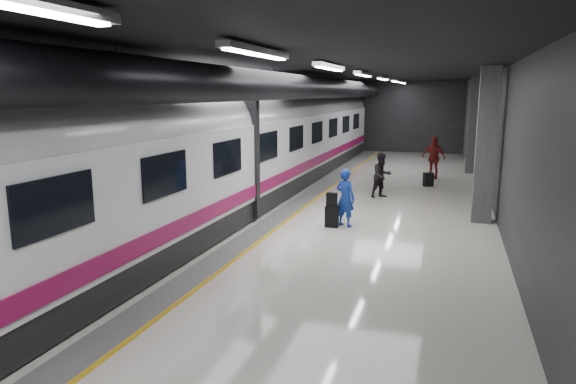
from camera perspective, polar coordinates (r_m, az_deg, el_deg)
The scene contains 9 objects.
ground at distance 14.79m, azimuth 3.03°, elevation -3.76°, with size 40.00×40.00×0.00m, color silver.
platform_hall at distance 15.31m, azimuth 3.04°, elevation 10.13°, with size 10.02×40.02×4.51m.
train at distance 15.55m, azimuth -8.58°, elevation 4.61°, with size 3.05×38.00×4.05m.
traveler_main at distance 14.65m, azimuth 6.38°, elevation -0.64°, with size 0.60×0.39×1.65m, color blue.
suitcase_main at distance 14.62m, azimuth 4.90°, elevation -2.73°, with size 0.37×0.24×0.61m, color black.
shoulder_bag at distance 14.51m, azimuth 4.89°, elevation -0.82°, with size 0.29×0.15×0.39m, color black.
traveler_far_a at distance 18.91m, azimuth 10.38°, elevation 1.82°, with size 0.79×0.62×1.63m, color black.
traveler_far_b at distance 23.76m, azimuth 15.85°, elevation 3.72°, with size 1.10×0.46×1.88m, color maroon.
suitcase_far at distance 21.77m, azimuth 15.32°, elevation 1.37°, with size 0.38×0.25×0.56m, color black.
Camera 1 is at (3.63, -13.84, 3.74)m, focal length 32.00 mm.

